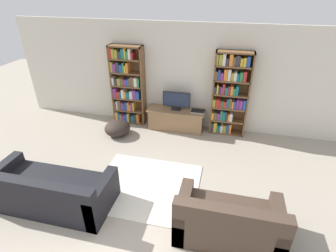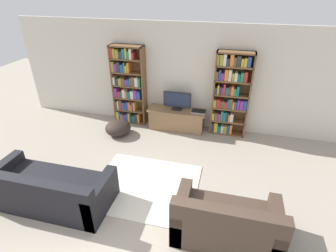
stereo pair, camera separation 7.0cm
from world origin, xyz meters
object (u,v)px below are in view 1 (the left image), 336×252
object	(u,v)px
tv_stand	(176,119)
television	(176,100)
bookshelf_left	(127,87)
couch_left_sectional	(50,191)
bookshelf_right	(229,94)
couch_right_sofa	(228,222)
beanbag_ottoman	(117,128)
laptop	(198,111)

from	to	relation	value
tv_stand	television	bearing A→B (deg)	90.00
bookshelf_left	couch_left_sectional	distance (m)	3.28
bookshelf_left	bookshelf_right	size ratio (longest dim) A/B	1.00
couch_left_sectional	bookshelf_right	bearing A→B (deg)	48.91
couch_right_sofa	beanbag_ottoman	bearing A→B (deg)	138.96
couch_left_sectional	beanbag_ottoman	distance (m)	2.44
tv_stand	beanbag_ottoman	distance (m)	1.50
bookshelf_left	beanbag_ottoman	bearing A→B (deg)	-92.40
couch_left_sectional	beanbag_ottoman	xyz separation A→B (m)	(0.18, 2.43, -0.09)
tv_stand	couch_right_sofa	xyz separation A→B (m)	(1.42, -3.06, 0.02)
couch_left_sectional	couch_right_sofa	bearing A→B (deg)	0.36
tv_stand	couch_left_sectional	xyz separation A→B (m)	(-1.53, -3.07, -0.00)
beanbag_ottoman	couch_left_sectional	bearing A→B (deg)	-94.15
television	bookshelf_right	bearing A→B (deg)	4.32
bookshelf_left	beanbag_ottoman	world-z (taller)	bookshelf_left
tv_stand	laptop	xyz separation A→B (m)	(0.55, 0.03, 0.28)
tv_stand	beanbag_ottoman	xyz separation A→B (m)	(-1.35, -0.64, -0.09)
bookshelf_left	laptop	world-z (taller)	bookshelf_left
television	beanbag_ottoman	world-z (taller)	television
television	couch_right_sofa	bearing A→B (deg)	-65.20
tv_stand	beanbag_ottoman	size ratio (longest dim) A/B	2.32
bookshelf_right	couch_right_sofa	size ratio (longest dim) A/B	1.34
bookshelf_left	couch_right_sofa	size ratio (longest dim) A/B	1.34
bookshelf_right	beanbag_ottoman	size ratio (longest dim) A/B	3.26
television	couch_left_sectional	world-z (taller)	television
laptop	beanbag_ottoman	distance (m)	2.05
couch_right_sofa	couch_left_sectional	bearing A→B (deg)	-179.64
couch_right_sofa	tv_stand	bearing A→B (deg)	114.96
television	laptop	size ratio (longest dim) A/B	1.98
couch_right_sofa	beanbag_ottoman	distance (m)	3.68
bookshelf_right	couch_left_sectional	distance (m)	4.30
television	laptop	bearing A→B (deg)	0.58
bookshelf_left	tv_stand	distance (m)	1.51
tv_stand	bookshelf_left	bearing A→B (deg)	174.98
bookshelf_right	television	distance (m)	1.28
television	couch_left_sectional	bearing A→B (deg)	-116.29
bookshelf_left	bookshelf_right	distance (m)	2.57
bookshelf_left	beanbag_ottoman	size ratio (longest dim) A/B	3.26
laptop	beanbag_ottoman	world-z (taller)	laptop
bookshelf_right	couch_left_sectional	xyz separation A→B (m)	(-2.78, -3.19, -0.78)
tv_stand	television	size ratio (longest dim) A/B	2.11
television	couch_right_sofa	distance (m)	3.43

